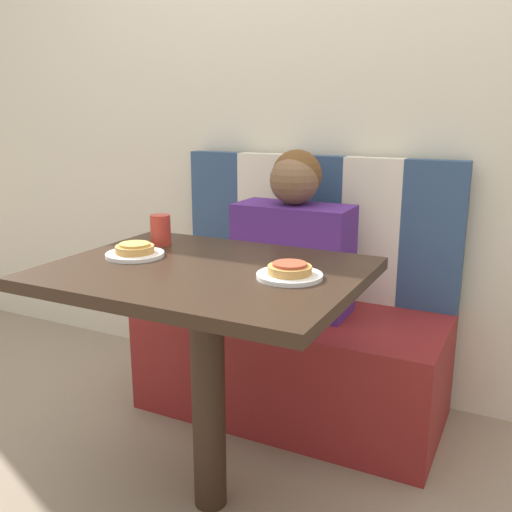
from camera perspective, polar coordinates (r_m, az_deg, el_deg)
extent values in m
plane|color=gray|center=(1.94, -4.54, -23.31)|extent=(12.00, 12.00, 0.00)
cube|color=beige|center=(2.40, 7.17, 17.07)|extent=(7.00, 0.05, 2.60)
cube|color=maroon|center=(2.31, 3.56, -10.41)|extent=(1.17, 0.54, 0.43)
cube|color=navy|center=(2.56, -3.80, 3.94)|extent=(0.23, 0.06, 0.57)
cube|color=beige|center=(2.45, 0.92, 3.51)|extent=(0.23, 0.06, 0.57)
cube|color=navy|center=(2.36, 6.02, 3.01)|extent=(0.23, 0.06, 0.57)
cube|color=beige|center=(2.30, 11.48, 2.45)|extent=(0.23, 0.06, 0.57)
cube|color=navy|center=(2.25, 17.21, 1.84)|extent=(0.23, 0.06, 0.57)
cube|color=black|center=(1.60, -5.06, -1.73)|extent=(0.86, 0.67, 0.03)
cylinder|color=black|center=(1.74, -4.78, -13.83)|extent=(0.10, 0.10, 0.72)
cube|color=#4C237A|center=(2.17, 3.73, -0.23)|extent=(0.44, 0.20, 0.41)
sphere|color=brown|center=(2.11, 3.86, 7.59)|extent=(0.18, 0.18, 0.18)
sphere|color=brown|center=(2.13, 4.11, 8.09)|extent=(0.19, 0.19, 0.19)
cylinder|color=white|center=(1.74, -12.01, 0.15)|extent=(0.17, 0.17, 0.01)
cylinder|color=white|center=(1.49, 3.37, -1.99)|extent=(0.17, 0.17, 0.01)
cylinder|color=#C68E47|center=(1.73, -12.03, 0.68)|extent=(0.12, 0.12, 0.02)
cylinder|color=gold|center=(1.73, -12.06, 1.14)|extent=(0.09, 0.09, 0.01)
cylinder|color=#C68E47|center=(1.48, 3.38, -1.37)|extent=(0.12, 0.12, 0.02)
cylinder|color=#AD472D|center=(1.48, 3.39, -0.83)|extent=(0.09, 0.09, 0.01)
cylinder|color=#B23328|center=(1.87, -9.53, 2.59)|extent=(0.07, 0.07, 0.10)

